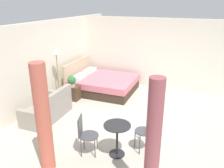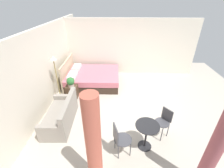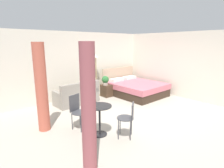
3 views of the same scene
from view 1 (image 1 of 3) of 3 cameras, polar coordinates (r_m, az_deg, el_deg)
The scene contains 13 objects.
ground_plane at distance 6.80m, azimuth 5.25°, elevation -8.70°, with size 8.76×9.17×0.02m, color #B2A899.
wall_back at distance 7.71m, azimuth -16.90°, elevation 4.76°, with size 8.76×0.12×2.66m, color silver.
wall_right at distance 8.97m, azimuth 11.20°, elevation 7.35°, with size 0.12×6.17×2.66m, color silver.
bed at distance 8.65m, azimuth -2.38°, elevation 0.13°, with size 1.94×2.31×1.10m.
couch at distance 6.93m, azimuth -15.56°, elevation -6.10°, with size 1.60×0.82×0.84m.
nightstand at distance 8.05m, azimuth -9.51°, elevation -2.07°, with size 0.42×0.44×0.50m.
potted_plant at distance 7.81m, azimuth -10.00°, elevation 0.78°, with size 0.29×0.29×0.39m.
floor_lamp at distance 7.73m, azimuth -13.49°, elevation 4.54°, with size 0.32×0.32×1.77m.
balcony_table at distance 5.11m, azimuth 1.27°, elevation -12.39°, with size 0.59×0.59×0.75m.
cafe_chair_near_window at distance 5.32m, azimuth 8.61°, elevation -10.94°, with size 0.56×0.56×0.86m.
cafe_chair_near_couch at distance 5.18m, azimuth -6.80°, elevation -11.73°, with size 0.55×0.55×0.91m.
curtain_left at distance 3.80m, azimuth 10.13°, elevation -14.63°, with size 0.25×0.25×2.25m.
curtain_right at distance 4.63m, azimuth -16.72°, elevation -8.37°, with size 0.29×0.29×2.25m.
Camera 1 is at (-5.70, -1.72, 3.28)m, focal length 36.80 mm.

